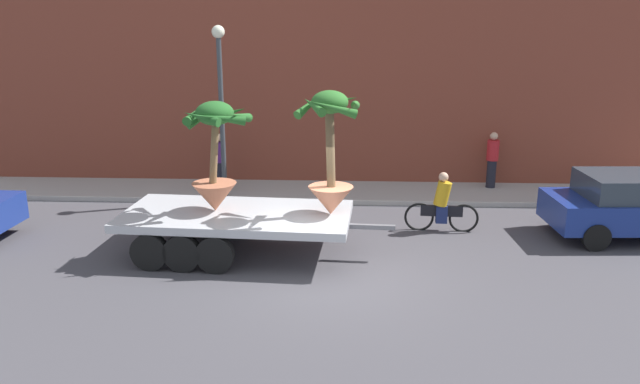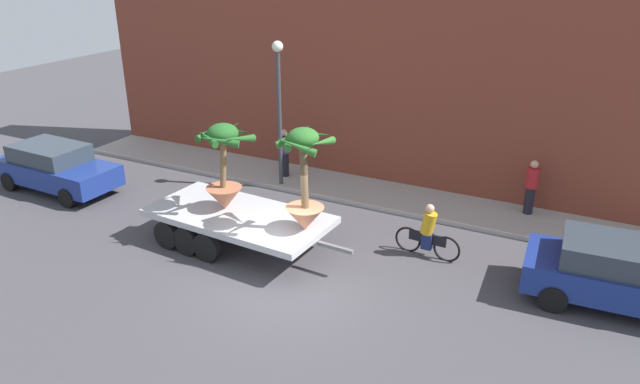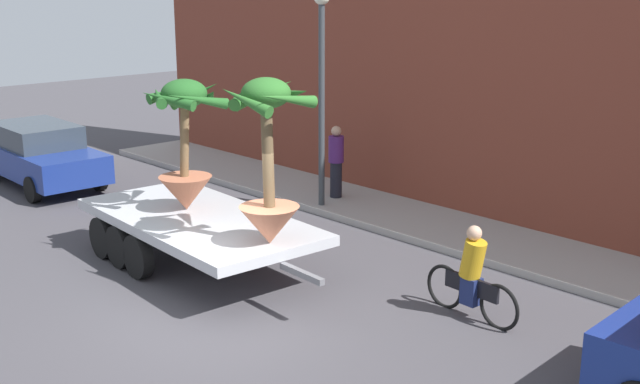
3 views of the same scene
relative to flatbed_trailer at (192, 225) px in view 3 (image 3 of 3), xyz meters
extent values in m
plane|color=#423F44|center=(2.47, -1.16, -0.76)|extent=(60.00, 60.00, 0.00)
cube|color=#A39E99|center=(2.47, 4.94, -0.68)|extent=(24.00, 2.20, 0.15)
cube|color=brown|center=(2.47, 6.64, 3.03)|extent=(24.00, 1.20, 7.58)
cube|color=#B7BABF|center=(0.24, -0.01, 0.13)|extent=(5.19, 2.74, 0.18)
cylinder|color=black|center=(-1.31, 1.22, -0.36)|extent=(0.81, 0.27, 0.80)
cylinder|color=black|center=(-1.44, -1.06, -0.36)|extent=(0.81, 0.27, 0.80)
cylinder|color=black|center=(-0.60, 1.18, -0.36)|extent=(0.81, 0.27, 0.80)
cylinder|color=black|center=(-0.74, -1.10, -0.36)|extent=(0.81, 0.27, 0.80)
cylinder|color=black|center=(0.11, 1.14, -0.36)|extent=(0.81, 0.27, 0.80)
cylinder|color=black|center=(-0.03, -1.14, -0.36)|extent=(0.81, 0.27, 0.80)
cube|color=slate|center=(3.26, -0.19, -0.02)|extent=(1.00, 0.16, 0.10)
cone|color=#B26647|center=(-0.26, 0.06, 0.55)|extent=(1.00, 1.00, 0.64)
cylinder|color=brown|center=(-0.22, 0.06, 1.65)|extent=(0.30, 0.16, 1.56)
ellipsoid|color=#235B23|center=(-0.17, 0.06, 2.42)|extent=(0.83, 0.83, 0.52)
cone|color=#235B23|center=(0.39, -0.03, 2.38)|extent=(0.39, 1.17, 0.44)
cone|color=#235B23|center=(0.06, 0.48, 2.36)|extent=(0.95, 0.65, 0.47)
cone|color=#235B23|center=(-0.45, 0.48, 2.33)|extent=(0.94, 0.72, 0.62)
cone|color=#235B23|center=(-0.64, 0.09, 2.39)|extent=(0.27, 0.98, 0.37)
cone|color=#235B23|center=(-0.37, -0.35, 2.39)|extent=(0.93, 0.58, 0.35)
cone|color=#235B23|center=(0.04, -0.43, 2.39)|extent=(1.08, 0.62, 0.37)
cone|color=#C17251|center=(2.34, -0.07, 0.54)|extent=(0.99, 0.99, 0.63)
cylinder|color=brown|center=(2.32, -0.07, 1.78)|extent=(0.24, 0.19, 1.84)
ellipsoid|color=#2D6B28|center=(2.31, -0.07, 2.69)|extent=(0.78, 0.78, 0.49)
cone|color=#2D6B28|center=(2.84, -0.08, 2.66)|extent=(0.22, 1.08, 0.39)
cone|color=#2D6B28|center=(2.43, 0.40, 2.65)|extent=(1.00, 0.45, 0.40)
cone|color=#2D6B28|center=(1.89, 0.21, 2.62)|extent=(0.73, 0.95, 0.57)
cone|color=#2D6B28|center=(1.98, -0.28, 2.64)|extent=(0.60, 0.79, 0.40)
cone|color=#2D6B28|center=(2.40, -0.55, 2.64)|extent=(1.02, 0.38, 0.47)
torus|color=black|center=(5.60, 1.74, -0.42)|extent=(0.74, 0.11, 0.74)
torus|color=black|center=(4.51, 1.80, -0.42)|extent=(0.74, 0.11, 0.74)
cube|color=black|center=(5.06, 1.77, -0.24)|extent=(1.04, 0.12, 0.28)
cylinder|color=gold|center=(5.06, 1.77, 0.21)|extent=(0.46, 0.37, 0.65)
sphere|color=tan|center=(5.06, 1.77, 0.63)|extent=(0.24, 0.24, 0.24)
cube|color=navy|center=(5.06, 1.77, -0.32)|extent=(0.29, 0.26, 0.44)
cube|color=navy|center=(-7.53, 0.52, -0.09)|extent=(4.48, 1.93, 0.70)
cube|color=#2D3842|center=(-7.75, 0.52, 0.54)|extent=(2.48, 1.69, 0.56)
cylinder|color=black|center=(-6.07, 1.33, -0.44)|extent=(0.65, 0.22, 0.64)
cylinder|color=black|center=(-6.12, -0.38, -0.44)|extent=(0.65, 0.22, 0.64)
cylinder|color=black|center=(-8.95, 1.41, -0.44)|extent=(0.65, 0.22, 0.64)
cylinder|color=black|center=(-1.14, 4.85, -0.18)|extent=(0.28, 0.28, 0.85)
cylinder|color=#51236B|center=(-1.14, 4.85, 0.55)|extent=(0.36, 0.36, 0.62)
sphere|color=tan|center=(-1.14, 4.85, 0.98)|extent=(0.24, 0.24, 0.24)
cylinder|color=#383D42|center=(-0.88, 4.14, 1.64)|extent=(0.14, 0.14, 4.50)
camera|label=1|loc=(2.74, -12.96, 4.35)|focal=34.45mm
camera|label=2|loc=(8.82, -11.91, 6.98)|focal=32.85mm
camera|label=3|loc=(11.97, -7.99, 4.43)|focal=44.93mm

